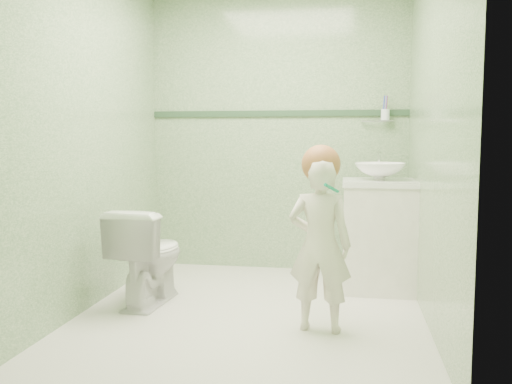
# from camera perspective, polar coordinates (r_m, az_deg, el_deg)

# --- Properties ---
(ground) EXTENTS (2.50, 2.50, 0.00)m
(ground) POSITION_cam_1_polar(r_m,az_deg,el_deg) (3.67, -0.40, -12.44)
(ground) COLOR silver
(ground) RESTS_ON ground
(room_shell) EXTENTS (2.50, 2.54, 2.40)m
(room_shell) POSITION_cam_1_polar(r_m,az_deg,el_deg) (3.49, -0.41, 6.64)
(room_shell) COLOR gray
(room_shell) RESTS_ON ground
(trim_stripe) EXTENTS (2.20, 0.02, 0.05)m
(trim_stripe) POSITION_cam_1_polar(r_m,az_deg,el_deg) (4.72, 2.22, 8.20)
(trim_stripe) COLOR #2A462E
(trim_stripe) RESTS_ON room_shell
(vanity) EXTENTS (0.52, 0.50, 0.80)m
(vanity) POSITION_cam_1_polar(r_m,az_deg,el_deg) (4.21, 12.67, -4.61)
(vanity) COLOR silver
(vanity) RESTS_ON ground
(counter) EXTENTS (0.54, 0.52, 0.04)m
(counter) POSITION_cam_1_polar(r_m,az_deg,el_deg) (4.16, 12.79, 0.96)
(counter) COLOR white
(counter) RESTS_ON vanity
(basin) EXTENTS (0.37, 0.37, 0.13)m
(basin) POSITION_cam_1_polar(r_m,az_deg,el_deg) (4.15, 12.81, 2.12)
(basin) COLOR white
(basin) RESTS_ON counter
(faucet) EXTENTS (0.03, 0.13, 0.18)m
(faucet) POSITION_cam_1_polar(r_m,az_deg,el_deg) (4.33, 12.70, 3.32)
(faucet) COLOR silver
(faucet) RESTS_ON counter
(cup_holder) EXTENTS (0.26, 0.07, 0.21)m
(cup_holder) POSITION_cam_1_polar(r_m,az_deg,el_deg) (4.63, 13.27, 7.89)
(cup_holder) COLOR silver
(cup_holder) RESTS_ON room_shell
(toilet) EXTENTS (0.43, 0.69, 0.67)m
(toilet) POSITION_cam_1_polar(r_m,az_deg,el_deg) (3.86, -11.14, -6.50)
(toilet) COLOR white
(toilet) RESTS_ON ground
(toddler) EXTENTS (0.39, 0.28, 1.02)m
(toddler) POSITION_cam_1_polar(r_m,az_deg,el_deg) (3.24, 6.68, -5.57)
(toddler) COLOR #EDE6CD
(toddler) RESTS_ON ground
(hair_cap) EXTENTS (0.23, 0.23, 0.23)m
(hair_cap) POSITION_cam_1_polar(r_m,az_deg,el_deg) (3.21, 6.80, 2.91)
(hair_cap) COLOR #A25F34
(hair_cap) RESTS_ON toddler
(teal_toothbrush) EXTENTS (0.11, 0.13, 0.08)m
(teal_toothbrush) POSITION_cam_1_polar(r_m,az_deg,el_deg) (3.06, 7.80, 0.49)
(teal_toothbrush) COLOR #078C61
(teal_toothbrush) RESTS_ON toddler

